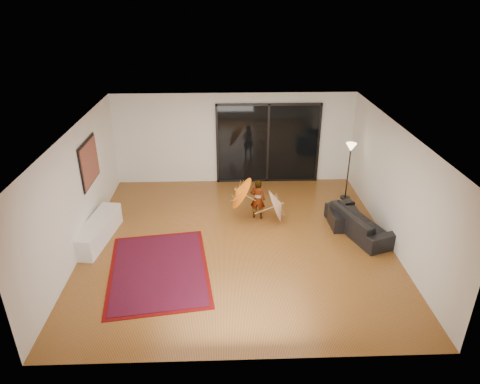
{
  "coord_description": "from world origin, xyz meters",
  "views": [
    {
      "loc": [
        -0.25,
        -8.49,
        5.38
      ],
      "look_at": [
        0.07,
        0.4,
        1.1
      ],
      "focal_mm": 32.0,
      "sensor_mm": 36.0,
      "label": 1
    }
  ],
  "objects_px": {
    "sofa": "(360,222)",
    "child": "(258,199)",
    "ottoman": "(345,219)",
    "media_console": "(98,231)"
  },
  "relations": [
    {
      "from": "media_console",
      "to": "sofa",
      "type": "distance_m",
      "value": 6.2
    },
    {
      "from": "media_console",
      "to": "child",
      "type": "bearing_deg",
      "value": 22.04
    },
    {
      "from": "ottoman",
      "to": "child",
      "type": "xyz_separation_m",
      "value": [
        -2.12,
        0.54,
        0.33
      ]
    },
    {
      "from": "media_console",
      "to": "ottoman",
      "type": "distance_m",
      "value": 5.93
    },
    {
      "from": "media_console",
      "to": "ottoman",
      "type": "height_order",
      "value": "media_console"
    },
    {
      "from": "child",
      "to": "ottoman",
      "type": "bearing_deg",
      "value": -179.38
    },
    {
      "from": "sofa",
      "to": "ottoman",
      "type": "bearing_deg",
      "value": 26.39
    },
    {
      "from": "child",
      "to": "media_console",
      "type": "bearing_deg",
      "value": 28.97
    },
    {
      "from": "media_console",
      "to": "sofa",
      "type": "xyz_separation_m",
      "value": [
        6.2,
        0.14,
        0.03
      ]
    },
    {
      "from": "sofa",
      "to": "child",
      "type": "xyz_separation_m",
      "value": [
        -2.41,
        0.82,
        0.24
      ]
    }
  ]
}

